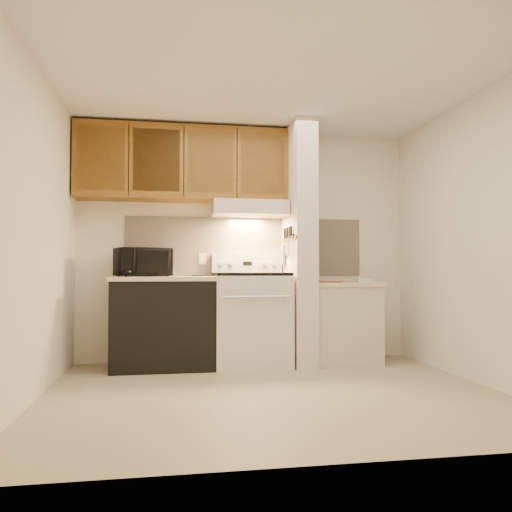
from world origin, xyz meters
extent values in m
plane|color=tan|center=(0.00, 0.00, 0.00)|extent=(3.60, 3.60, 0.00)
plane|color=white|center=(0.00, 0.00, 2.50)|extent=(3.60, 3.60, 0.00)
cube|color=white|center=(0.00, 1.50, 1.25)|extent=(3.60, 2.50, 0.02)
cube|color=white|center=(-1.80, 0.00, 1.25)|extent=(0.02, 3.00, 2.50)
cube|color=white|center=(1.80, 0.00, 1.25)|extent=(0.02, 3.00, 2.50)
cube|color=beige|center=(0.00, 1.49, 1.24)|extent=(2.60, 0.02, 0.63)
cube|color=silver|center=(0.00, 1.16, 0.46)|extent=(0.76, 0.65, 0.92)
cube|color=black|center=(0.00, 0.84, 0.50)|extent=(0.50, 0.01, 0.30)
cylinder|color=silver|center=(0.00, 0.80, 0.72)|extent=(0.65, 0.02, 0.02)
cube|color=black|center=(0.00, 1.16, 0.94)|extent=(0.74, 0.64, 0.03)
cube|color=silver|center=(0.00, 1.44, 1.05)|extent=(0.76, 0.08, 0.20)
cube|color=black|center=(0.00, 1.40, 1.05)|extent=(0.10, 0.01, 0.04)
cylinder|color=silver|center=(-0.28, 1.40, 1.05)|extent=(0.05, 0.02, 0.05)
cylinder|color=silver|center=(-0.18, 1.40, 1.05)|extent=(0.05, 0.02, 0.05)
cylinder|color=silver|center=(0.18, 1.40, 1.05)|extent=(0.05, 0.02, 0.05)
cylinder|color=silver|center=(0.28, 1.40, 1.05)|extent=(0.05, 0.02, 0.05)
cube|color=black|center=(-0.88, 1.17, 0.43)|extent=(1.00, 0.63, 0.87)
cube|color=beige|center=(-0.88, 1.17, 0.89)|extent=(1.04, 0.67, 0.04)
cube|color=black|center=(-0.48, 1.36, 0.92)|extent=(0.23, 0.16, 0.02)
cylinder|color=#226A6C|center=(-0.83, 1.39, 0.96)|extent=(0.10, 0.10, 0.09)
cube|color=beige|center=(-0.48, 1.48, 1.10)|extent=(0.08, 0.01, 0.12)
imported|color=black|center=(-1.10, 1.31, 1.06)|extent=(0.62, 0.52, 0.29)
cube|color=silver|center=(0.51, 1.15, 1.25)|extent=(0.22, 0.70, 2.50)
cube|color=brown|center=(0.39, 1.15, 1.30)|extent=(0.01, 0.70, 0.04)
cube|color=black|center=(0.39, 1.10, 1.32)|extent=(0.02, 0.42, 0.04)
cube|color=silver|center=(0.38, 0.93, 1.22)|extent=(0.01, 0.03, 0.16)
cylinder|color=black|center=(0.38, 0.95, 1.37)|extent=(0.02, 0.02, 0.10)
cube|color=silver|center=(0.38, 1.02, 1.21)|extent=(0.01, 0.04, 0.18)
cylinder|color=black|center=(0.38, 1.01, 1.37)|extent=(0.02, 0.02, 0.10)
cube|color=silver|center=(0.38, 1.10, 1.20)|extent=(0.01, 0.04, 0.20)
cylinder|color=black|center=(0.38, 1.11, 1.37)|extent=(0.02, 0.02, 0.10)
cube|color=silver|center=(0.38, 1.17, 1.22)|extent=(0.01, 0.04, 0.16)
cylinder|color=black|center=(0.38, 1.18, 1.37)|extent=(0.02, 0.02, 0.10)
cube|color=silver|center=(0.38, 1.25, 1.21)|extent=(0.01, 0.04, 0.18)
cylinder|color=black|center=(0.38, 1.26, 1.37)|extent=(0.02, 0.02, 0.10)
cube|color=gray|center=(0.38, 1.32, 1.14)|extent=(0.03, 0.09, 0.22)
cube|color=beige|center=(0.97, 1.15, 0.40)|extent=(0.70, 0.60, 0.81)
cube|color=beige|center=(0.97, 1.15, 0.83)|extent=(0.74, 0.64, 0.04)
cube|color=#9D210E|center=(0.79, 1.00, 0.85)|extent=(0.21, 0.28, 0.01)
cube|color=white|center=(1.19, 1.05, 0.87)|extent=(0.16, 0.12, 0.04)
cube|color=beige|center=(0.00, 1.28, 1.62)|extent=(0.78, 0.44, 0.15)
cube|color=beige|center=(0.00, 1.07, 1.58)|extent=(0.78, 0.04, 0.06)
cube|color=brown|center=(-0.69, 1.32, 2.08)|extent=(2.18, 0.33, 0.77)
cube|color=brown|center=(-1.51, 1.17, 2.08)|extent=(0.46, 0.01, 0.63)
cube|color=black|center=(-1.23, 1.16, 2.08)|extent=(0.01, 0.01, 0.73)
cube|color=brown|center=(-0.96, 1.17, 2.08)|extent=(0.46, 0.01, 0.63)
cube|color=black|center=(-0.69, 1.16, 2.08)|extent=(0.01, 0.01, 0.73)
cube|color=brown|center=(-0.42, 1.17, 2.08)|extent=(0.46, 0.01, 0.63)
cube|color=black|center=(-0.14, 1.16, 2.08)|extent=(0.01, 0.01, 0.73)
cube|color=brown|center=(0.13, 1.17, 2.08)|extent=(0.46, 0.01, 0.63)
camera|label=1|loc=(-0.79, -3.92, 0.97)|focal=35.00mm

